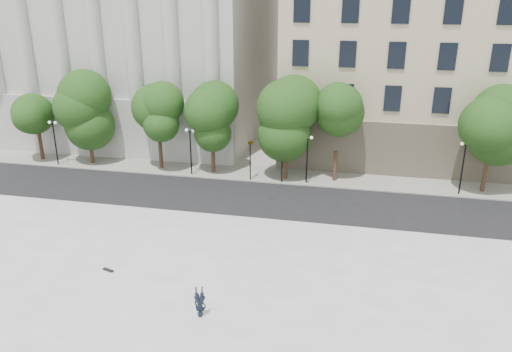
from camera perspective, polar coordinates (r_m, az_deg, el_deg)
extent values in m
plane|color=#B0AEA6|center=(25.44, -12.99, -18.32)|extent=(160.00, 160.00, 0.00)
cube|color=white|center=(27.49, -10.40, -14.24)|extent=(44.00, 22.00, 0.45)
cube|color=black|center=(40.12, -2.45, -2.65)|extent=(60.00, 8.00, 0.02)
cube|color=gray|center=(45.53, -0.60, 0.29)|extent=(60.00, 4.00, 0.12)
cube|color=#B7B7B3|center=(62.62, -13.53, 16.92)|extent=(30.00, 26.00, 25.00)
cube|color=#BAAF8E|center=(57.98, 23.19, 13.66)|extent=(36.00, 26.00, 21.00)
cylinder|color=black|center=(43.34, -0.67, 1.60)|extent=(0.10, 0.10, 3.50)
imported|color=black|center=(42.71, -0.68, 4.25)|extent=(0.84, 1.69, 0.67)
cylinder|color=black|center=(42.85, 2.99, 1.35)|extent=(0.10, 0.10, 3.50)
imported|color=black|center=(42.20, 3.04, 4.10)|extent=(0.82, 1.97, 0.78)
imported|color=black|center=(25.90, -6.36, -15.20)|extent=(0.95, 1.74, 0.45)
cube|color=black|center=(30.68, -16.54, -10.27)|extent=(0.76, 0.40, 0.08)
cylinder|color=#382619|center=(53.32, -23.37, 3.23)|extent=(0.36, 0.36, 2.99)
sphere|color=#1A4112|center=(52.38, -23.99, 7.47)|extent=(3.52, 3.52, 3.52)
cylinder|color=#382619|center=(50.40, -18.29, 2.76)|extent=(0.36, 0.36, 2.65)
sphere|color=#1A4112|center=(49.49, -18.74, 6.73)|extent=(4.22, 4.22, 4.22)
cylinder|color=#382619|center=(47.42, -10.82, 2.30)|extent=(0.36, 0.36, 2.54)
sphere|color=#1A4112|center=(46.49, -11.10, 6.34)|extent=(3.66, 3.66, 3.66)
cylinder|color=#382619|center=(45.57, -4.89, 1.87)|extent=(0.36, 0.36, 2.58)
sphere|color=#1A4112|center=(44.59, -5.03, 6.14)|extent=(3.89, 3.89, 3.89)
cylinder|color=#382619|center=(43.71, 3.42, 1.35)|extent=(0.36, 0.36, 2.95)
sphere|color=#1A4112|center=(42.57, 3.54, 6.45)|extent=(4.47, 4.47, 4.47)
cylinder|color=#382619|center=(43.91, 9.02, 1.08)|extent=(0.36, 0.36, 2.75)
sphere|color=#1A4112|center=(42.84, 9.29, 5.79)|extent=(3.99, 3.99, 3.99)
cylinder|color=#382619|center=(45.09, 24.63, -0.10)|extent=(0.36, 0.36, 2.71)
sphere|color=#1A4112|center=(44.06, 25.33, 4.38)|extent=(4.31, 4.31, 4.31)
cylinder|color=black|center=(50.91, -21.93, 3.34)|extent=(0.12, 0.12, 4.12)
cube|color=black|center=(50.40, -22.24, 5.57)|extent=(0.60, 0.06, 0.06)
sphere|color=white|center=(50.55, -22.54, 5.69)|extent=(0.28, 0.28, 0.28)
sphere|color=white|center=(50.21, -21.97, 5.68)|extent=(0.28, 0.28, 0.28)
cylinder|color=black|center=(44.97, -7.46, 2.55)|extent=(0.12, 0.12, 4.12)
cube|color=black|center=(44.39, -7.58, 5.08)|extent=(0.60, 0.06, 0.06)
sphere|color=white|center=(44.47, -7.95, 5.22)|extent=(0.28, 0.28, 0.28)
sphere|color=white|center=(44.27, -7.22, 5.19)|extent=(0.28, 0.28, 0.28)
cylinder|color=black|center=(42.78, 5.84, 1.65)|extent=(0.12, 0.12, 4.07)
cube|color=black|center=(42.18, 5.94, 4.27)|extent=(0.60, 0.06, 0.06)
sphere|color=white|center=(42.18, 5.54, 4.43)|extent=(0.28, 0.28, 0.28)
sphere|color=white|center=(42.12, 6.35, 4.38)|extent=(0.28, 0.28, 0.28)
cylinder|color=black|center=(43.39, 22.48, 0.57)|extent=(0.12, 0.12, 4.28)
cube|color=black|center=(42.77, 22.87, 3.27)|extent=(0.60, 0.06, 0.06)
sphere|color=white|center=(42.69, 22.49, 3.43)|extent=(0.28, 0.28, 0.28)
sphere|color=white|center=(42.80, 23.28, 3.36)|extent=(0.28, 0.28, 0.28)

